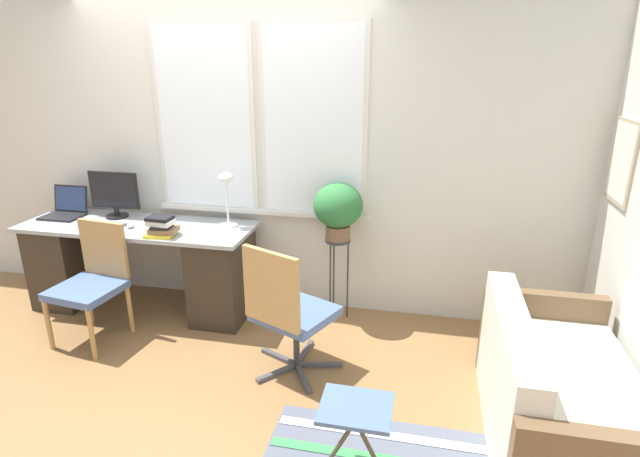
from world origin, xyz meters
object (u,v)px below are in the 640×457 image
at_px(keyboard, 103,225).
at_px(desk_chair_wooden, 92,280).
at_px(couch_loveseat, 556,400).
at_px(potted_plant, 338,207).
at_px(monitor, 114,194).
at_px(laptop, 65,210).
at_px(office_chair_swivel, 288,310).
at_px(desk_lamp, 226,188).
at_px(folding_stool, 356,414).
at_px(book_stack, 161,227).
at_px(mouse, 130,226).
at_px(plant_stand, 338,253).

distance_m(keyboard, desk_chair_wooden, 0.52).
distance_m(couch_loveseat, potted_plant, 1.97).
xyz_separation_m(monitor, potted_plant, (1.93, 0.04, -0.01)).
bearing_deg(potted_plant, keyboard, -171.27).
xyz_separation_m(laptop, office_chair_swivel, (2.20, -0.75, -0.33)).
distance_m(desk_chair_wooden, potted_plant, 1.94).
bearing_deg(laptop, desk_lamp, 1.83).
bearing_deg(office_chair_swivel, desk_lamp, -23.85).
height_order(laptop, monitor, monitor).
xyz_separation_m(office_chair_swivel, folding_stool, (0.57, -0.77, -0.11)).
height_order(desk_chair_wooden, potted_plant, potted_plant).
distance_m(laptop, book_stack, 1.11).
xyz_separation_m(keyboard, folding_stool, (2.28, -1.34, -0.39)).
xyz_separation_m(desk_lamp, couch_loveseat, (2.33, -1.12, -0.79)).
height_order(monitor, desk_lamp, desk_lamp).
xyz_separation_m(office_chair_swivel, potted_plant, (0.17, 0.86, 0.47)).
bearing_deg(monitor, desk_chair_wooden, -75.06).
distance_m(desk_chair_wooden, couch_loveseat, 3.23).
xyz_separation_m(laptop, desk_chair_wooden, (0.63, -0.59, -0.34)).
bearing_deg(monitor, mouse, -41.24).
xyz_separation_m(laptop, monitor, (0.45, 0.07, 0.15)).
relative_size(desk_lamp, couch_loveseat, 0.31).
xyz_separation_m(office_chair_swivel, couch_loveseat, (1.61, -0.32, -0.20)).
relative_size(desk_lamp, folding_stool, 1.04).
height_order(keyboard, couch_loveseat, keyboard).
bearing_deg(laptop, monitor, 8.86).
distance_m(mouse, office_chair_swivel, 1.61).
bearing_deg(office_chair_swivel, couch_loveseat, -167.36).
relative_size(laptop, potted_plant, 0.71).
distance_m(mouse, folding_stool, 2.47).
xyz_separation_m(desk_lamp, desk_chair_wooden, (-0.85, -0.64, -0.60)).
bearing_deg(keyboard, office_chair_swivel, -18.21).
bearing_deg(potted_plant, monitor, -178.89).
distance_m(monitor, desk_lamp, 1.04).
xyz_separation_m(desk_lamp, book_stack, (-0.41, -0.34, -0.24)).
distance_m(mouse, desk_chair_wooden, 0.52).
bearing_deg(desk_chair_wooden, couch_loveseat, -0.94).
bearing_deg(couch_loveseat, desk_lamp, 64.43).
bearing_deg(book_stack, desk_lamp, 39.48).
relative_size(office_chair_swivel, plant_stand, 1.38).
distance_m(keyboard, folding_stool, 2.67).
distance_m(plant_stand, potted_plant, 0.38).
distance_m(potted_plant, folding_stool, 1.77).
xyz_separation_m(keyboard, book_stack, (0.59, -0.11, 0.06)).
height_order(desk_chair_wooden, plant_stand, desk_chair_wooden).
bearing_deg(plant_stand, desk_chair_wooden, -158.30).
relative_size(monitor, potted_plant, 0.98).
relative_size(laptop, desk_lamp, 0.73).
distance_m(office_chair_swivel, couch_loveseat, 1.65).
xyz_separation_m(book_stack, folding_stool, (1.69, -1.23, -0.46)).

